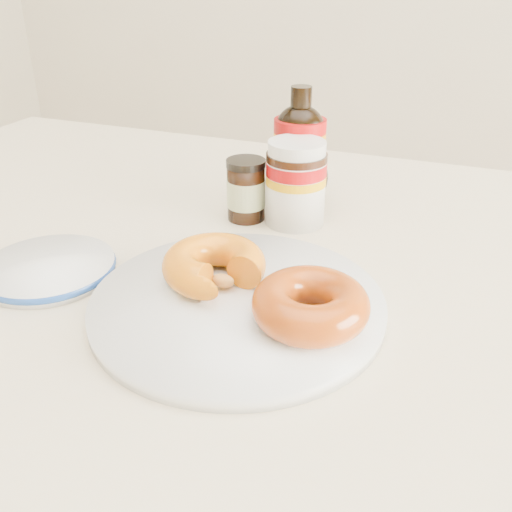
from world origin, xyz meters
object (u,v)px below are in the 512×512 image
(dining_table, at_px, (266,336))
(donut_bitten, at_px, (214,265))
(plate, at_px, (237,303))
(syrup_bottle, at_px, (299,148))
(donut_whole, at_px, (311,305))
(blue_rim_saucer, at_px, (49,268))
(nutella_jar, at_px, (296,180))
(dark_jar, at_px, (246,190))

(dining_table, distance_m, donut_bitten, 0.13)
(plate, relative_size, syrup_bottle, 1.79)
(donut_whole, xyz_separation_m, syrup_bottle, (-0.10, 0.29, 0.05))
(dining_table, distance_m, plate, 0.12)
(donut_bitten, distance_m, blue_rim_saucer, 0.19)
(donut_bitten, relative_size, syrup_bottle, 0.65)
(donut_bitten, height_order, nutella_jar, nutella_jar)
(donut_bitten, height_order, dark_jar, dark_jar)
(dark_jar, bearing_deg, donut_whole, -55.54)
(plate, distance_m, donut_bitten, 0.05)
(nutella_jar, bearing_deg, donut_bitten, -96.72)
(plate, distance_m, syrup_bottle, 0.29)
(dining_table, bearing_deg, nutella_jar, 95.26)
(donut_whole, bearing_deg, dining_table, 129.24)
(dining_table, distance_m, blue_rim_saucer, 0.25)
(donut_bitten, bearing_deg, nutella_jar, 85.65)
(donut_bitten, xyz_separation_m, blue_rim_saucer, (-0.18, -0.03, -0.02))
(plate, distance_m, donut_whole, 0.08)
(donut_bitten, bearing_deg, dining_table, 59.66)
(blue_rim_saucer, bearing_deg, donut_whole, -1.03)
(dining_table, bearing_deg, donut_bitten, -122.70)
(nutella_jar, distance_m, dark_jar, 0.07)
(plate, relative_size, dark_jar, 3.56)
(dining_table, xyz_separation_m, donut_bitten, (-0.04, -0.06, 0.12))
(dark_jar, bearing_deg, blue_rim_saucer, -123.85)
(dark_jar, distance_m, blue_rim_saucer, 0.26)
(plate, bearing_deg, donut_whole, -10.65)
(dining_table, relative_size, blue_rim_saucer, 9.77)
(dark_jar, height_order, blue_rim_saucer, dark_jar)
(nutella_jar, distance_m, syrup_bottle, 0.07)
(donut_bitten, xyz_separation_m, donut_whole, (0.11, -0.04, 0.00))
(dark_jar, bearing_deg, plate, -70.21)
(plate, height_order, donut_bitten, donut_bitten)
(donut_whole, xyz_separation_m, dark_jar, (-0.15, 0.22, 0.01))
(dining_table, xyz_separation_m, blue_rim_saucer, (-0.22, -0.09, 0.09))
(donut_whole, bearing_deg, dark_jar, 124.46)
(plate, height_order, blue_rim_saucer, same)
(nutella_jar, relative_size, syrup_bottle, 0.67)
(dining_table, bearing_deg, syrup_bottle, 98.06)
(blue_rim_saucer, bearing_deg, donut_bitten, 9.54)
(plate, relative_size, nutella_jar, 2.66)
(dining_table, distance_m, syrup_bottle, 0.26)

